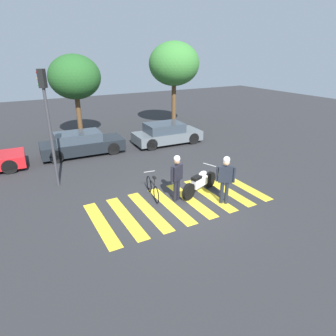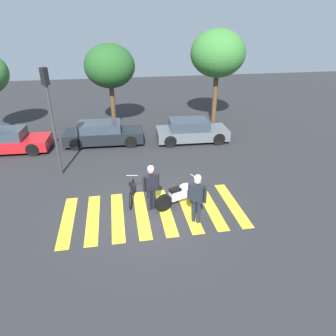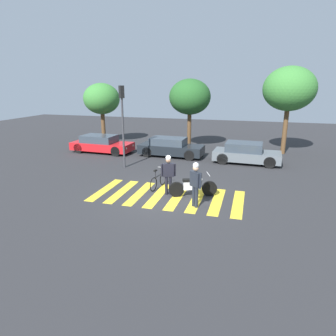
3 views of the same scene
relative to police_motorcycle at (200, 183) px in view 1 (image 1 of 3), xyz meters
The scene contains 11 objects.
ground_plane 1.24m from the police_motorcycle, 164.00° to the right, with size 60.00×60.00×0.00m, color #2B2B2D.
police_motorcycle is the anchor object (origin of this frame).
leaning_bicycle 1.95m from the police_motorcycle, 161.33° to the left, with size 0.46×1.68×1.00m.
officer_on_foot 1.29m from the police_motorcycle, behind, with size 0.65×0.37×1.86m.
officer_by_motorcycle 1.37m from the police_motorcycle, 74.40° to the right, with size 0.56×0.49×1.91m.
crosswalk_stripes 1.24m from the police_motorcycle, 164.00° to the right, with size 6.75×3.14×0.01m.
car_black_suv 7.77m from the police_motorcycle, 113.04° to the left, with size 4.54×1.92×1.31m.
car_grey_coupe 7.04m from the police_motorcycle, 72.56° to the left, with size 4.26×2.01×1.32m.
traffic_light_pole 6.72m from the police_motorcycle, 144.15° to the left, with size 0.35×0.34×4.84m.
street_tree_mid 11.03m from the police_motorcycle, 103.06° to the left, with size 3.15×3.15×5.31m.
street_tree_far 11.93m from the police_motorcycle, 65.53° to the left, with size 3.58×3.58×6.12m.
Camera 1 is at (-5.26, -8.53, 5.48)m, focal length 31.25 mm.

